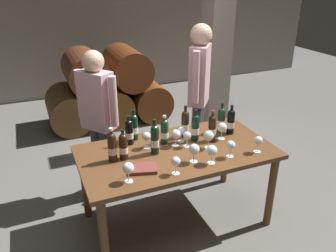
# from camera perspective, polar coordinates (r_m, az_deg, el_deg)

# --- Properties ---
(ground_plane) EXTENTS (14.00, 14.00, 0.00)m
(ground_plane) POSITION_cam_1_polar(r_m,az_deg,el_deg) (3.41, 1.36, -15.39)
(ground_plane) COLOR #66635E
(cellar_back_wall) EXTENTS (10.00, 0.24, 2.80)m
(cellar_back_wall) POSITION_cam_1_polar(r_m,az_deg,el_deg) (6.71, -14.03, 17.11)
(cellar_back_wall) COLOR gray
(cellar_back_wall) RESTS_ON ground_plane
(barrel_stack) EXTENTS (1.86, 0.90, 1.15)m
(barrel_stack) POSITION_cam_1_polar(r_m,az_deg,el_deg) (5.36, -10.08, 6.01)
(barrel_stack) COLOR #553A1B
(barrel_stack) RESTS_ON ground_plane
(stone_pillar) EXTENTS (0.32, 0.32, 2.60)m
(stone_pillar) POSITION_cam_1_polar(r_m,az_deg,el_deg) (4.72, 8.18, 13.47)
(stone_pillar) COLOR gray
(stone_pillar) RESTS_ON ground_plane
(dining_table) EXTENTS (1.70, 0.90, 0.76)m
(dining_table) POSITION_cam_1_polar(r_m,az_deg,el_deg) (3.02, 1.48, -5.62)
(dining_table) COLOR brown
(dining_table) RESTS_ON ground_plane
(wine_bottle_0) EXTENTS (0.07, 0.07, 0.27)m
(wine_bottle_0) POSITION_cam_1_polar(r_m,az_deg,el_deg) (3.05, -6.54, -0.97)
(wine_bottle_0) COLOR black
(wine_bottle_0) RESTS_ON dining_table
(wine_bottle_1) EXTENTS (0.07, 0.07, 0.30)m
(wine_bottle_1) POSITION_cam_1_polar(r_m,az_deg,el_deg) (3.11, 7.44, -0.34)
(wine_bottle_1) COLOR black
(wine_bottle_1) RESTS_ON dining_table
(wine_bottle_2) EXTENTS (0.07, 0.07, 0.29)m
(wine_bottle_2) POSITION_cam_1_polar(r_m,az_deg,el_deg) (3.28, 10.53, 0.78)
(wine_bottle_2) COLOR black
(wine_bottle_2) RESTS_ON dining_table
(wine_bottle_3) EXTENTS (0.07, 0.07, 0.27)m
(wine_bottle_3) POSITION_cam_1_polar(r_m,az_deg,el_deg) (2.81, -7.52, -3.40)
(wine_bottle_3) COLOR black
(wine_bottle_3) RESTS_ON dining_table
(wine_bottle_4) EXTENTS (0.07, 0.07, 0.30)m
(wine_bottle_4) POSITION_cam_1_polar(r_m,az_deg,el_deg) (2.79, -9.39, -3.48)
(wine_bottle_4) COLOR black
(wine_bottle_4) RESTS_ON dining_table
(wine_bottle_5) EXTENTS (0.07, 0.07, 0.29)m
(wine_bottle_5) POSITION_cam_1_polar(r_m,az_deg,el_deg) (3.13, -5.73, -0.10)
(wine_bottle_5) COLOR black
(wine_bottle_5) RESTS_ON dining_table
(wine_bottle_6) EXTENTS (0.07, 0.07, 0.32)m
(wine_bottle_6) POSITION_cam_1_polar(r_m,az_deg,el_deg) (2.87, -2.23, -2.21)
(wine_bottle_6) COLOR black
(wine_bottle_6) RESTS_ON dining_table
(wine_bottle_7) EXTENTS (0.07, 0.07, 0.30)m
(wine_bottle_7) POSITION_cam_1_polar(r_m,az_deg,el_deg) (3.30, 8.98, 1.07)
(wine_bottle_7) COLOR #19381E
(wine_bottle_7) RESTS_ON dining_table
(wine_bottle_8) EXTENTS (0.07, 0.07, 0.28)m
(wine_bottle_8) POSITION_cam_1_polar(r_m,az_deg,el_deg) (3.04, -0.59, -0.91)
(wine_bottle_8) COLOR #19381E
(wine_bottle_8) RESTS_ON dining_table
(wine_bottle_9) EXTENTS (0.07, 0.07, 0.30)m
(wine_bottle_9) POSITION_cam_1_polar(r_m,az_deg,el_deg) (3.10, 4.61, -0.21)
(wine_bottle_9) COLOR black
(wine_bottle_9) RESTS_ON dining_table
(wine_bottle_10) EXTENTS (0.07, 0.07, 0.31)m
(wine_bottle_10) POSITION_cam_1_polar(r_m,az_deg,el_deg) (3.17, 2.92, 0.41)
(wine_bottle_10) COLOR black
(wine_bottle_10) RESTS_ON dining_table
(wine_glass_0) EXTENTS (0.07, 0.07, 0.15)m
(wine_glass_0) POSITION_cam_1_polar(r_m,az_deg,el_deg) (2.99, 3.24, -1.70)
(wine_glass_0) COLOR white
(wine_glass_0) RESTS_ON dining_table
(wine_glass_1) EXTENTS (0.07, 0.07, 0.15)m
(wine_glass_1) POSITION_cam_1_polar(r_m,az_deg,el_deg) (3.00, 14.97, -2.48)
(wine_glass_1) COLOR white
(wine_glass_1) RESTS_ON dining_table
(wine_glass_2) EXTENTS (0.09, 0.09, 0.16)m
(wine_glass_2) POSITION_cam_1_polar(r_m,az_deg,el_deg) (2.76, 4.41, -3.98)
(wine_glass_2) COLOR white
(wine_glass_2) RESTS_ON dining_table
(wine_glass_3) EXTENTS (0.09, 0.09, 0.16)m
(wine_glass_3) POSITION_cam_1_polar(r_m,az_deg,el_deg) (3.00, 1.30, -1.45)
(wine_glass_3) COLOR white
(wine_glass_3) RESTS_ON dining_table
(wine_glass_4) EXTENTS (0.07, 0.07, 0.15)m
(wine_glass_4) POSITION_cam_1_polar(r_m,az_deg,el_deg) (3.08, 2.25, -0.94)
(wine_glass_4) COLOR white
(wine_glass_4) RESTS_ON dining_table
(wine_glass_5) EXTENTS (0.09, 0.09, 0.16)m
(wine_glass_5) POSITION_cam_1_polar(r_m,az_deg,el_deg) (3.16, 9.09, -0.31)
(wine_glass_5) COLOR white
(wine_glass_5) RESTS_ON dining_table
(wine_glass_6) EXTENTS (0.08, 0.08, 0.15)m
(wine_glass_6) POSITION_cam_1_polar(r_m,az_deg,el_deg) (2.87, 10.53, -3.26)
(wine_glass_6) COLOR white
(wine_glass_6) RESTS_ON dining_table
(wine_glass_7) EXTENTS (0.08, 0.08, 0.15)m
(wine_glass_7) POSITION_cam_1_polar(r_m,az_deg,el_deg) (2.97, -3.61, -1.85)
(wine_glass_7) COLOR white
(wine_glass_7) RESTS_ON dining_table
(wine_glass_8) EXTENTS (0.09, 0.09, 0.16)m
(wine_glass_8) POSITION_cam_1_polar(r_m,az_deg,el_deg) (2.98, 6.84, -1.71)
(wine_glass_8) COLOR white
(wine_glass_8) RESTS_ON dining_table
(wine_glass_9) EXTENTS (0.09, 0.09, 0.16)m
(wine_glass_9) POSITION_cam_1_polar(r_m,az_deg,el_deg) (2.51, -6.72, -7.14)
(wine_glass_9) COLOR white
(wine_glass_9) RESTS_ON dining_table
(wine_glass_10) EXTENTS (0.07, 0.07, 0.15)m
(wine_glass_10) POSITION_cam_1_polar(r_m,az_deg,el_deg) (2.60, 1.32, -6.08)
(wine_glass_10) COLOR white
(wine_glass_10) RESTS_ON dining_table
(wine_glass_11) EXTENTS (0.09, 0.09, 0.16)m
(wine_glass_11) POSITION_cam_1_polar(r_m,az_deg,el_deg) (2.75, 7.38, -4.18)
(wine_glass_11) COLOR white
(wine_glass_11) RESTS_ON dining_table
(tasting_notebook) EXTENTS (0.26, 0.22, 0.03)m
(tasting_notebook) POSITION_cam_1_polar(r_m,az_deg,el_deg) (2.70, -4.27, -7.13)
(tasting_notebook) COLOR brown
(tasting_notebook) RESTS_ON dining_table
(sommelier_presenting) EXTENTS (0.34, 0.40, 1.72)m
(sommelier_presenting) POSITION_cam_1_polar(r_m,az_deg,el_deg) (3.73, 5.25, 6.60)
(sommelier_presenting) COLOR #383842
(sommelier_presenting) RESTS_ON ground_plane
(taster_seated_left) EXTENTS (0.33, 0.41, 1.54)m
(taster_seated_left) POSITION_cam_1_polar(r_m,az_deg,el_deg) (3.39, -11.75, 2.10)
(taster_seated_left) COLOR #383842
(taster_seated_left) RESTS_ON ground_plane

